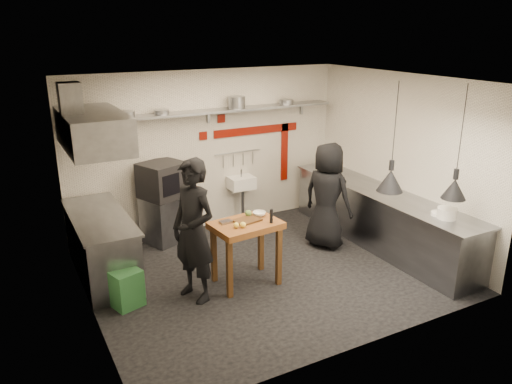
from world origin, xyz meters
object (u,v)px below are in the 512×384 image
oven_stand (165,219)px  chef_left (194,231)px  combi_oven (163,180)px  chef_right (327,196)px  prep_table (246,253)px  green_bin (126,288)px

oven_stand → chef_left: size_ratio=0.42×
combi_oven → chef_left: size_ratio=0.34×
chef_right → chef_left: bearing=79.7°
prep_table → oven_stand: bearing=99.7°
prep_table → green_bin: bearing=167.5°
prep_table → chef_left: 0.93m
prep_table → chef_right: bearing=10.4°
combi_oven → prep_table: size_ratio=0.71×
combi_oven → prep_table: bearing=-96.2°
oven_stand → prep_table: size_ratio=0.87×
oven_stand → chef_right: (2.29, -1.44, 0.47)m
oven_stand → prep_table: prep_table is taller
green_bin → prep_table: 1.69m
green_bin → oven_stand: bearing=57.5°
chef_right → prep_table: bearing=83.7°
prep_table → chef_right: (1.74, 0.51, 0.41)m
oven_stand → chef_left: bearing=-119.1°
oven_stand → combi_oven: size_ratio=1.22×
prep_table → chef_right: size_ratio=0.53×
combi_oven → oven_stand: bearing=52.6°
combi_oven → chef_right: chef_right is taller
chef_left → chef_right: size_ratio=1.10×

